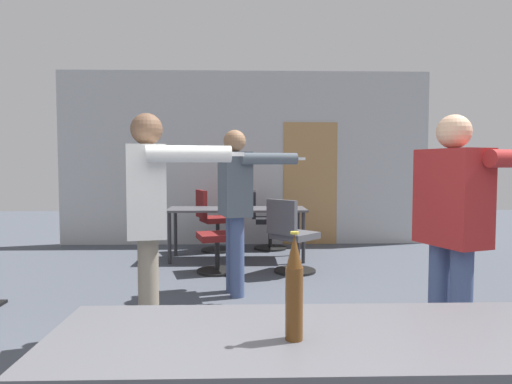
# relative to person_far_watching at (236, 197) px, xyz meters

# --- Properties ---
(back_wall) EXTENTS (6.19, 0.12, 2.90)m
(back_wall) POSITION_rel_person_far_watching_xyz_m (0.13, 3.03, 0.43)
(back_wall) COLOR #B2B5B7
(back_wall) RESTS_ON ground_plane
(conference_table_near) EXTENTS (2.03, 0.69, 0.73)m
(conference_table_near) POSITION_rel_person_far_watching_xyz_m (0.38, -3.05, -0.35)
(conference_table_near) COLOR #4C4C51
(conference_table_near) RESTS_ON ground_plane
(conference_table_far) EXTENTS (1.94, 0.67, 0.73)m
(conference_table_far) POSITION_rel_person_far_watching_xyz_m (-0.02, 1.74, -0.35)
(conference_table_far) COLOR #4C4C51
(conference_table_far) RESTS_ON ground_plane
(person_far_watching) EXTENTS (0.89, 0.68, 1.70)m
(person_far_watching) POSITION_rel_person_far_watching_xyz_m (0.00, 0.00, 0.00)
(person_far_watching) COLOR #3D4C75
(person_far_watching) RESTS_ON ground_plane
(person_left_plaid) EXTENTS (0.90, 0.65, 1.67)m
(person_left_plaid) POSITION_rel_person_far_watching_xyz_m (1.46, -1.70, -0.02)
(person_left_plaid) COLOR #3D4C75
(person_left_plaid) RESTS_ON ground_plane
(person_near_casual) EXTENTS (0.87, 0.68, 1.71)m
(person_near_casual) POSITION_rel_person_far_watching_xyz_m (-0.60, -1.36, 0.01)
(person_near_casual) COLOR slate
(person_near_casual) RESTS_ON ground_plane
(office_chair_far_right) EXTENTS (0.62, 0.57, 0.91)m
(office_chair_far_right) POSITION_rel_person_far_watching_xyz_m (-0.18, 0.99, -0.59)
(office_chair_far_right) COLOR black
(office_chair_far_right) RESTS_ON ground_plane
(office_chair_mid_tucked) EXTENTS (0.65, 0.61, 0.95)m
(office_chair_mid_tucked) POSITION_rel_person_far_watching_xyz_m (-0.40, 2.36, -0.56)
(office_chair_mid_tucked) COLOR black
(office_chair_mid_tucked) RESTS_ON ground_plane
(office_chair_near_pushed) EXTENTS (0.56, 0.52, 0.92)m
(office_chair_near_pushed) POSITION_rel_person_far_watching_xyz_m (0.42, 2.53, -0.58)
(office_chair_near_pushed) COLOR black
(office_chair_near_pushed) RESTS_ON ground_plane
(office_chair_side_rolled) EXTENTS (0.68, 0.69, 0.92)m
(office_chair_side_rolled) POSITION_rel_person_far_watching_xyz_m (0.66, 0.90, -0.58)
(office_chair_side_rolled) COLOR black
(office_chair_side_rolled) RESTS_ON ground_plane
(beer_bottle) EXTENTS (0.06, 0.06, 0.38)m
(beer_bottle) POSITION_rel_person_far_watching_xyz_m (0.25, -3.11, -0.10)
(beer_bottle) COLOR #563314
(beer_bottle) RESTS_ON conference_table_near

